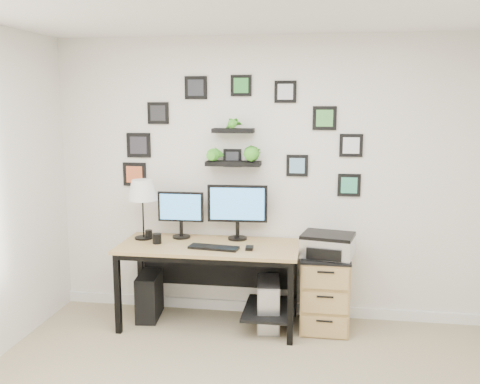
% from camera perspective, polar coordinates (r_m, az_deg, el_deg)
% --- Properties ---
extents(room, '(4.00, 4.00, 4.00)m').
position_cam_1_polar(room, '(5.27, 2.76, -12.19)').
color(room, tan).
rests_on(room, ground).
extents(desk, '(1.60, 0.70, 0.75)m').
position_cam_1_polar(desk, '(4.85, -2.82, -6.96)').
color(desk, tan).
rests_on(desk, ground).
extents(monitor_left, '(0.43, 0.17, 0.44)m').
position_cam_1_polar(monitor_left, '(4.99, -6.34, -2.04)').
color(monitor_left, black).
rests_on(monitor_left, desk).
extents(monitor_right, '(0.55, 0.19, 0.51)m').
position_cam_1_polar(monitor_right, '(4.89, -0.28, -1.65)').
color(monitor_right, black).
rests_on(monitor_right, desk).
extents(keyboard, '(0.45, 0.19, 0.02)m').
position_cam_1_polar(keyboard, '(4.66, -2.82, -5.94)').
color(keyboard, black).
rests_on(keyboard, desk).
extents(mouse, '(0.07, 0.10, 0.03)m').
position_cam_1_polar(mouse, '(4.62, 1.02, -5.99)').
color(mouse, black).
rests_on(mouse, desk).
extents(table_lamp, '(0.27, 0.27, 0.55)m').
position_cam_1_polar(table_lamp, '(4.98, -10.37, 0.04)').
color(table_lamp, black).
rests_on(table_lamp, desk).
extents(mug, '(0.08, 0.08, 0.09)m').
position_cam_1_polar(mug, '(4.87, -8.85, -4.93)').
color(mug, black).
rests_on(mug, desk).
extents(pen_cup, '(0.06, 0.06, 0.08)m').
position_cam_1_polar(pen_cup, '(5.05, -9.71, -4.48)').
color(pen_cup, black).
rests_on(pen_cup, desk).
extents(pc_tower_black, '(0.23, 0.44, 0.42)m').
position_cam_1_polar(pc_tower_black, '(5.18, -9.64, -10.83)').
color(pc_tower_black, black).
rests_on(pc_tower_black, ground).
extents(pc_tower_grey, '(0.24, 0.46, 0.43)m').
position_cam_1_polar(pc_tower_grey, '(4.90, 3.04, -11.82)').
color(pc_tower_grey, gray).
rests_on(pc_tower_grey, ground).
extents(file_cabinet, '(0.43, 0.53, 0.67)m').
position_cam_1_polar(file_cabinet, '(4.91, 9.04, -10.46)').
color(file_cabinet, tan).
rests_on(file_cabinet, ground).
extents(printer, '(0.50, 0.42, 0.20)m').
position_cam_1_polar(printer, '(4.75, 9.34, -5.60)').
color(printer, silver).
rests_on(printer, file_cabinet).
extents(wall_decor, '(2.25, 0.18, 1.09)m').
position_cam_1_polar(wall_decor, '(4.89, -0.40, 5.54)').
color(wall_decor, black).
rests_on(wall_decor, ground).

